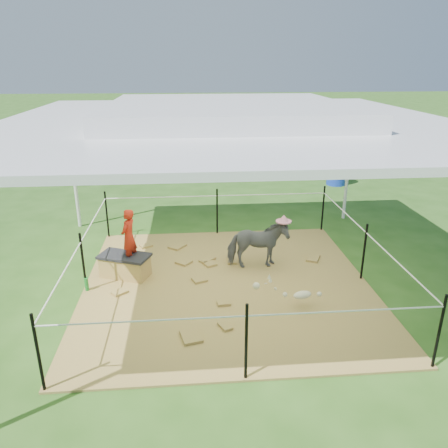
{
  "coord_description": "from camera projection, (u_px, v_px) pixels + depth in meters",
  "views": [
    {
      "loc": [
        -0.6,
        -6.29,
        3.45
      ],
      "look_at": [
        0.0,
        0.6,
        0.85
      ],
      "focal_mm": 35.0,
      "sensor_mm": 36.0,
      "label": 1
    }
  ],
  "objects": [
    {
      "name": "ground",
      "position": [
        227.0,
        285.0,
        7.13
      ],
      "size": [
        90.0,
        90.0,
        0.0
      ],
      "primitive_type": "plane",
      "color": "#2D5919",
      "rests_on": "ground"
    },
    {
      "name": "hay_patch",
      "position": [
        227.0,
        285.0,
        7.13
      ],
      "size": [
        4.6,
        4.6,
        0.03
      ],
      "primitive_type": "cube",
      "color": "brown",
      "rests_on": "ground"
    },
    {
      "name": "canopy_tent",
      "position": [
        228.0,
        117.0,
        6.18
      ],
      "size": [
        6.3,
        6.3,
        2.9
      ],
      "color": "silver",
      "rests_on": "ground"
    },
    {
      "name": "rope_fence",
      "position": [
        227.0,
        249.0,
        6.91
      ],
      "size": [
        4.54,
        4.54,
        1.0
      ],
      "color": "black",
      "rests_on": "ground"
    },
    {
      "name": "straw_bale",
      "position": [
        125.0,
        267.0,
        7.33
      ],
      "size": [
        0.87,
        0.65,
        0.35
      ],
      "primitive_type": "cube",
      "rotation": [
        0.0,
        0.0,
        -0.38
      ],
      "color": "#AC7B3E",
      "rests_on": "hay_patch"
    },
    {
      "name": "dark_cloth",
      "position": [
        124.0,
        256.0,
        7.26
      ],
      "size": [
        0.93,
        0.71,
        0.04
      ],
      "primitive_type": "cube",
      "rotation": [
        0.0,
        0.0,
        -0.38
      ],
      "color": "black",
      "rests_on": "straw_bale"
    },
    {
      "name": "woman",
      "position": [
        128.0,
        231.0,
        7.11
      ],
      "size": [
        0.33,
        0.4,
        0.93
      ],
      "primitive_type": "imported",
      "rotation": [
        0.0,
        0.0,
        -1.95
      ],
      "color": "red",
      "rests_on": "straw_bale"
    },
    {
      "name": "green_bottle",
      "position": [
        87.0,
        284.0,
        6.89
      ],
      "size": [
        0.08,
        0.08,
        0.22
      ],
      "primitive_type": "cylinder",
      "rotation": [
        0.0,
        0.0,
        -0.38
      ],
      "color": "#1C7F29",
      "rests_on": "hay_patch"
    },
    {
      "name": "pony",
      "position": [
        258.0,
        245.0,
        7.54
      ],
      "size": [
        1.04,
        0.51,
        0.86
      ],
      "primitive_type": "imported",
      "rotation": [
        0.0,
        0.0,
        1.61
      ],
      "color": "#47484C",
      "rests_on": "hay_patch"
    },
    {
      "name": "pink_hat",
      "position": [
        258.0,
        218.0,
        7.37
      ],
      "size": [
        0.27,
        0.27,
        0.12
      ],
      "primitive_type": "cylinder",
      "color": "pink",
      "rests_on": "pony"
    },
    {
      "name": "foal",
      "position": [
        303.0,
        293.0,
        6.37
      ],
      "size": [
        0.92,
        0.66,
        0.46
      ],
      "primitive_type": null,
      "rotation": [
        0.0,
        0.0,
        0.25
      ],
      "color": "beige",
      "rests_on": "hay_patch"
    },
    {
      "name": "trash_barrel",
      "position": [
        337.0,
        171.0,
        12.77
      ],
      "size": [
        0.6,
        0.6,
        0.84
      ],
      "primitive_type": "cylinder",
      "rotation": [
        0.0,
        0.0,
        -0.11
      ],
      "color": "#193ABC",
      "rests_on": "ground"
    },
    {
      "name": "picnic_table_near",
      "position": [
        246.0,
        156.0,
        15.05
      ],
      "size": [
        1.82,
        1.36,
        0.73
      ],
      "primitive_type": "cube",
      "rotation": [
        0.0,
        0.0,
        -0.06
      ],
      "color": "#57301E",
      "rests_on": "ground"
    },
    {
      "name": "picnic_table_far",
      "position": [
        329.0,
        149.0,
        15.95
      ],
      "size": [
        2.27,
        1.92,
        0.8
      ],
      "primitive_type": "cube",
      "rotation": [
        0.0,
        0.0,
        -0.31
      ],
      "color": "brown",
      "rests_on": "ground"
    },
    {
      "name": "distant_person",
      "position": [
        279.0,
        154.0,
        14.11
      ],
      "size": [
        0.69,
        0.59,
        1.22
      ],
      "primitive_type": "imported",
      "rotation": [
        0.0,
        0.0,
        3.38
      ],
      "color": "blue",
      "rests_on": "ground"
    }
  ]
}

